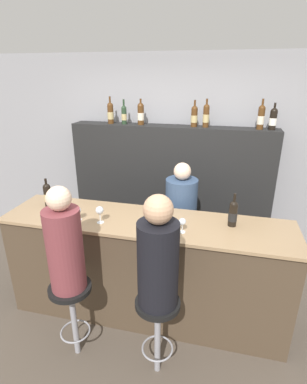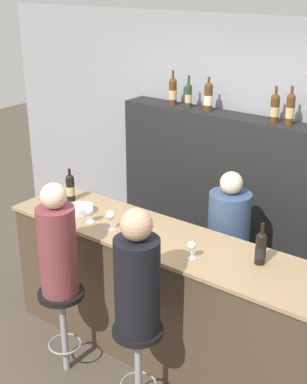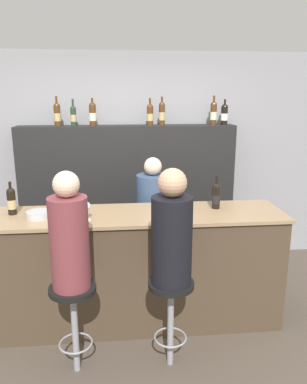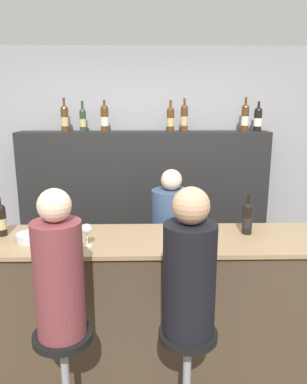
% 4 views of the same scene
% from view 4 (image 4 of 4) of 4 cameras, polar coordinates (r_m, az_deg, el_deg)
% --- Properties ---
extents(wall_back, '(6.40, 0.05, 2.60)m').
position_cam_4_polar(wall_back, '(4.13, -1.46, 3.23)').
color(wall_back, gray).
rests_on(wall_back, ground_plane).
extents(bar_counter, '(2.73, 0.65, 1.07)m').
position_cam_4_polar(bar_counter, '(2.99, -1.45, -16.70)').
color(bar_counter, '#473828').
rests_on(bar_counter, ground_plane).
extents(back_bar_cabinet, '(2.55, 0.28, 1.75)m').
position_cam_4_polar(back_bar_cabinet, '(4.01, -1.43, -3.35)').
color(back_bar_cabinet, black).
rests_on(back_bar_cabinet, ground_plane).
extents(wine_bottle_counter_0, '(0.08, 0.08, 0.30)m').
position_cam_4_polar(wine_bottle_counter_0, '(2.99, -22.22, -3.90)').
color(wine_bottle_counter_0, black).
rests_on(wine_bottle_counter_0, bar_counter).
extents(wine_bottle_counter_1, '(0.08, 0.08, 0.31)m').
position_cam_4_polar(wine_bottle_counter_1, '(2.90, 14.12, -3.87)').
color(wine_bottle_counter_1, black).
rests_on(wine_bottle_counter_1, bar_counter).
extents(wine_bottle_backbar_0, '(0.08, 0.08, 0.33)m').
position_cam_4_polar(wine_bottle_backbar_0, '(3.92, -13.38, 10.89)').
color(wine_bottle_backbar_0, '#4C2D14').
rests_on(wine_bottle_backbar_0, back_bar_cabinet).
extents(wine_bottle_backbar_1, '(0.07, 0.07, 0.30)m').
position_cam_4_polar(wine_bottle_backbar_1, '(3.89, -10.71, 10.78)').
color(wine_bottle_backbar_1, '#233823').
rests_on(wine_bottle_backbar_1, back_bar_cabinet).
extents(wine_bottle_backbar_2, '(0.08, 0.08, 0.31)m').
position_cam_4_polar(wine_bottle_backbar_2, '(3.86, -7.45, 11.11)').
color(wine_bottle_backbar_2, '#4C2D14').
rests_on(wine_bottle_backbar_2, back_bar_cabinet).
extents(wine_bottle_backbar_3, '(0.08, 0.08, 0.31)m').
position_cam_4_polar(wine_bottle_backbar_3, '(3.84, 2.60, 11.07)').
color(wine_bottle_backbar_3, '#4C2D14').
rests_on(wine_bottle_backbar_3, back_bar_cabinet).
extents(wine_bottle_backbar_4, '(0.07, 0.07, 0.33)m').
position_cam_4_polar(wine_bottle_backbar_4, '(3.86, 4.71, 11.22)').
color(wine_bottle_backbar_4, '#4C2D14').
rests_on(wine_bottle_backbar_4, back_bar_cabinet).
extents(wine_bottle_backbar_5, '(0.08, 0.08, 0.34)m').
position_cam_4_polar(wine_bottle_backbar_5, '(3.97, 13.77, 10.97)').
color(wine_bottle_backbar_5, '#4C2D14').
rests_on(wine_bottle_backbar_5, back_bar_cabinet).
extents(wine_bottle_backbar_6, '(0.08, 0.08, 0.30)m').
position_cam_4_polar(wine_bottle_backbar_6, '(4.00, 15.62, 10.67)').
color(wine_bottle_backbar_6, black).
rests_on(wine_bottle_backbar_6, back_bar_cabinet).
extents(wine_glass_0, '(0.07, 0.07, 0.13)m').
position_cam_4_polar(wine_glass_0, '(2.67, -14.94, -6.12)').
color(wine_glass_0, silver).
rests_on(wine_glass_0, bar_counter).
extents(wine_glass_1, '(0.07, 0.07, 0.16)m').
position_cam_4_polar(wine_glass_1, '(2.62, -10.15, -5.68)').
color(wine_glass_1, silver).
rests_on(wine_glass_1, bar_counter).
extents(wine_glass_2, '(0.06, 0.06, 0.13)m').
position_cam_4_polar(wine_glass_2, '(2.62, 6.49, -6.11)').
color(wine_glass_2, silver).
rests_on(wine_glass_2, bar_counter).
extents(metal_bowl, '(0.20, 0.20, 0.06)m').
position_cam_4_polar(metal_bowl, '(2.83, -18.16, -6.56)').
color(metal_bowl, '#B7B7BC').
rests_on(metal_bowl, bar_counter).
extents(bar_stool_left, '(0.35, 0.35, 0.73)m').
position_cam_4_polar(bar_stool_left, '(2.50, -13.45, -23.30)').
color(bar_stool_left, gray).
rests_on(bar_stool_left, ground_plane).
extents(guest_seated_left, '(0.28, 0.28, 0.87)m').
position_cam_4_polar(guest_seated_left, '(2.22, -14.26, -11.72)').
color(guest_seated_left, brown).
rests_on(guest_seated_left, bar_stool_left).
extents(bar_stool_right, '(0.35, 0.35, 0.73)m').
position_cam_4_polar(bar_stool_right, '(2.47, 5.18, -23.57)').
color(bar_stool_right, gray).
rests_on(bar_stool_right, ground_plane).
extents(guest_seated_right, '(0.30, 0.30, 0.88)m').
position_cam_4_polar(guest_seated_right, '(2.18, 5.50, -11.81)').
color(guest_seated_right, black).
rests_on(guest_seated_right, bar_stool_right).
extents(bartender, '(0.35, 0.35, 1.47)m').
position_cam_4_polar(bartender, '(3.48, 2.62, -9.61)').
color(bartender, '#334766').
rests_on(bartender, ground_plane).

